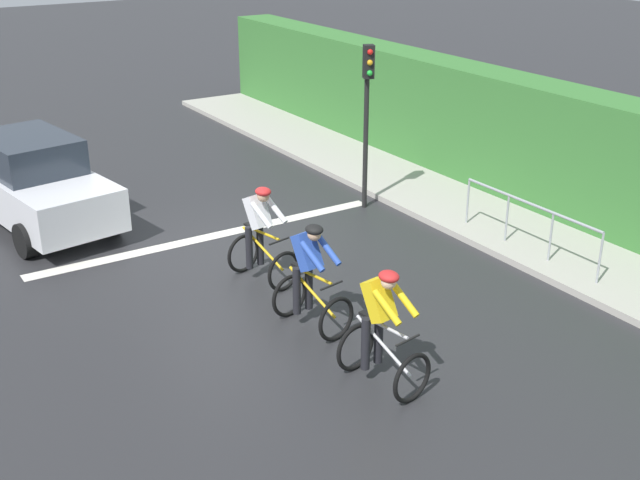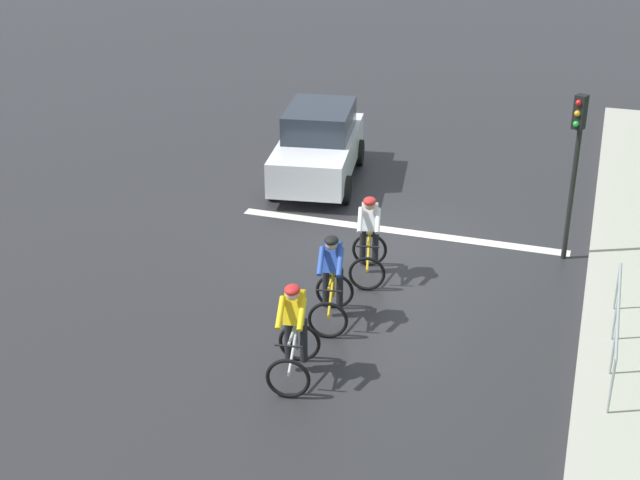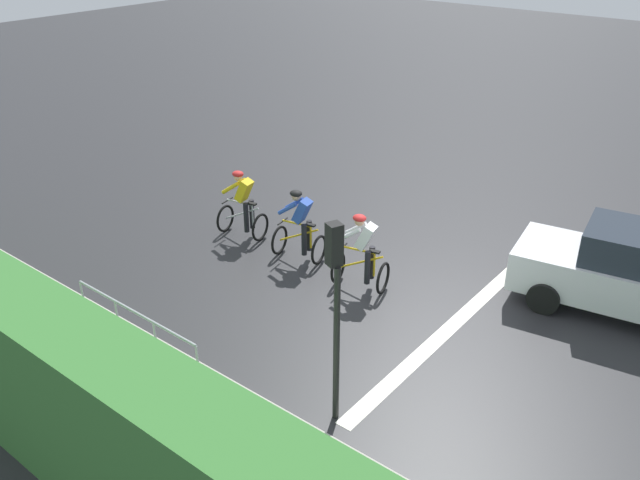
{
  "view_description": "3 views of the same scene",
  "coord_description": "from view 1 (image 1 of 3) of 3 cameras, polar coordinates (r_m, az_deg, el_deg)",
  "views": [
    {
      "loc": [
        5.81,
        12.56,
        5.86
      ],
      "look_at": [
        -0.69,
        2.27,
        0.76
      ],
      "focal_mm": 45.4,
      "sensor_mm": 36.0,
      "label": 1
    },
    {
      "loc": [
        -3.64,
        16.1,
        7.77
      ],
      "look_at": [
        0.73,
        2.68,
        1.12
      ],
      "focal_mm": 49.52,
      "sensor_mm": 36.0,
      "label": 2
    },
    {
      "loc": [
        -9.85,
        -5.11,
        7.28
      ],
      "look_at": [
        -0.11,
        2.63,
        0.9
      ],
      "focal_mm": 37.37,
      "sensor_mm": 36.0,
      "label": 3
    }
  ],
  "objects": [
    {
      "name": "stone_wall_low",
      "position": [
        16.92,
        15.38,
        2.56
      ],
      "size": [
        0.44,
        25.68,
        0.51
      ],
      "primitive_type": "cube",
      "color": "gray",
      "rests_on": "ground"
    },
    {
      "name": "hedge_wall",
      "position": [
        16.83,
        16.43,
        5.98
      ],
      "size": [
        1.1,
        25.68,
        2.54
      ],
      "primitive_type": "cube",
      "color": "#387533",
      "rests_on": "ground"
    },
    {
      "name": "sidewalk_kerb",
      "position": [
        16.36,
        13.14,
        1.36
      ],
      "size": [
        2.8,
        25.68,
        0.12
      ],
      "primitive_type": "cube",
      "color": "#ADA89E",
      "rests_on": "ground"
    },
    {
      "name": "road_marking_stop_line",
      "position": [
        15.46,
        -7.66,
        0.26
      ],
      "size": [
        7.0,
        0.3,
        0.01
      ],
      "primitive_type": "cube",
      "color": "silver",
      "rests_on": "ground"
    },
    {
      "name": "ground_plane",
      "position": [
        15.03,
        -6.84,
        -0.37
      ],
      "size": [
        80.0,
        80.0,
        0.0
      ],
      "primitive_type": "plane",
      "color": "#28282B"
    },
    {
      "name": "traffic_light_near_crossing",
      "position": [
        16.15,
        3.35,
        9.68
      ],
      "size": [
        0.26,
        0.3,
        3.34
      ],
      "color": "black",
      "rests_on": "ground"
    },
    {
      "name": "pedestrian_railing_kerbside",
      "position": [
        14.64,
        14.55,
        1.66
      ],
      "size": [
        0.07,
        3.21,
        1.03
      ],
      "color": "#999EA3",
      "rests_on": "ground"
    },
    {
      "name": "cyclist_lead",
      "position": [
        10.43,
        4.37,
        -6.35
      ],
      "size": [
        0.85,
        1.18,
        1.66
      ],
      "color": "black",
      "rests_on": "ground"
    },
    {
      "name": "car_white",
      "position": [
        16.51,
        -19.43,
        3.84
      ],
      "size": [
        2.36,
        4.31,
        1.76
      ],
      "color": "silver",
      "rests_on": "ground"
    },
    {
      "name": "cyclist_mid",
      "position": [
        13.29,
        -4.2,
        0.29
      ],
      "size": [
        0.9,
        1.2,
        1.66
      ],
      "color": "black",
      "rests_on": "ground"
    },
    {
      "name": "cyclist_second",
      "position": [
        11.78,
        -0.7,
        -2.71
      ],
      "size": [
        0.87,
        1.19,
        1.66
      ],
      "color": "black",
      "rests_on": "ground"
    }
  ]
}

